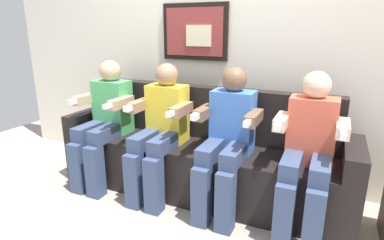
{
  "coord_description": "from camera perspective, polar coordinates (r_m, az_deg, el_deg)",
  "views": [
    {
      "loc": [
        0.97,
        -1.97,
        1.38
      ],
      "look_at": [
        0.0,
        0.15,
        0.7
      ],
      "focal_mm": 29.42,
      "sensor_mm": 36.0,
      "label": 1
    }
  ],
  "objects": [
    {
      "name": "ground_plane",
      "position": [
        2.6,
        -1.43,
        -15.86
      ],
      "size": [
        6.3,
        6.3,
        0.0
      ],
      "primitive_type": "plane",
      "color": "#9E9384"
    },
    {
      "name": "back_wall_assembly",
      "position": [
        2.91,
        5.11,
        14.64
      ],
      "size": [
        4.85,
        0.1,
        2.6
      ],
      "color": "silver",
      "rests_on": "ground_plane"
    },
    {
      "name": "couch",
      "position": [
        2.72,
        1.57,
        -6.91
      ],
      "size": [
        2.45,
        0.58,
        0.9
      ],
      "color": "black",
      "rests_on": "ground_plane"
    },
    {
      "name": "person_leftmost",
      "position": [
        2.92,
        -15.53,
        0.26
      ],
      "size": [
        0.46,
        0.56,
        1.11
      ],
      "color": "#4CB266",
      "rests_on": "ground_plane"
    },
    {
      "name": "person_left_center",
      "position": [
        2.59,
        -5.71,
        -1.2
      ],
      "size": [
        0.46,
        0.56,
        1.11
      ],
      "color": "yellow",
      "rests_on": "ground_plane"
    },
    {
      "name": "person_right_center",
      "position": [
        2.37,
        6.43,
        -2.95
      ],
      "size": [
        0.46,
        0.56,
        1.11
      ],
      "color": "#3F72CC",
      "rests_on": "ground_plane"
    },
    {
      "name": "person_rightmost",
      "position": [
        2.27,
        20.38,
        -4.78
      ],
      "size": [
        0.46,
        0.56,
        1.11
      ],
      "color": "#D8593F",
      "rests_on": "ground_plane"
    }
  ]
}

